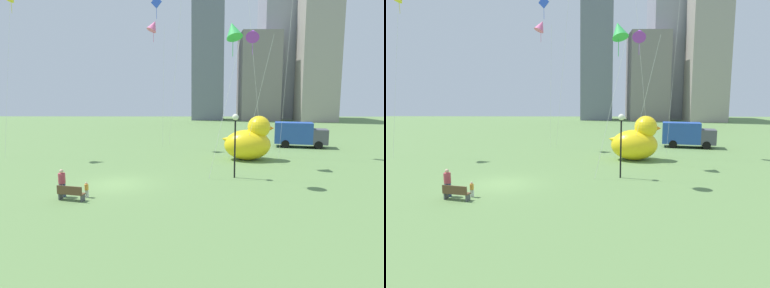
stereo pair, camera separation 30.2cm
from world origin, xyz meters
The scene contains 12 objects.
ground_plane centered at (0.00, 0.00, 0.00)m, with size 140.00×140.00×0.00m, color #618649.
park_bench centered at (-1.81, -3.64, 0.47)m, with size 1.67×0.82×0.90m.
person_adult centered at (-2.58, -2.88, 0.93)m, with size 0.41×0.41×1.69m.
person_child centered at (-1.10, -2.98, 0.52)m, with size 0.23×0.23×0.94m.
giant_inflatable_duck centered at (10.36, 8.89, 1.75)m, with size 4.96×3.19×4.12m.
lamppost centered at (8.23, 1.96, 3.56)m, with size 0.46×0.46×4.69m.
box_truck centered at (17.29, 16.54, 1.44)m, with size 6.18×3.54×2.85m.
city_skyline centered at (22.69, 60.13, 14.94)m, with size 31.72×19.40×32.66m.
kite_pink centered at (0.82, 15.19, 13.28)m, with size 2.16×2.08×14.04m.
kite_purple centered at (10.02, 6.31, 10.96)m, with size 2.52×2.69×11.75m.
kite_blue centered at (1.44, 14.76, 14.67)m, with size 3.26×3.61×16.21m.
kite_green centered at (7.83, 0.76, 10.25)m, with size 2.32×2.40×10.99m.
Camera 1 is at (5.41, -22.45, 6.12)m, focal length 31.78 mm.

